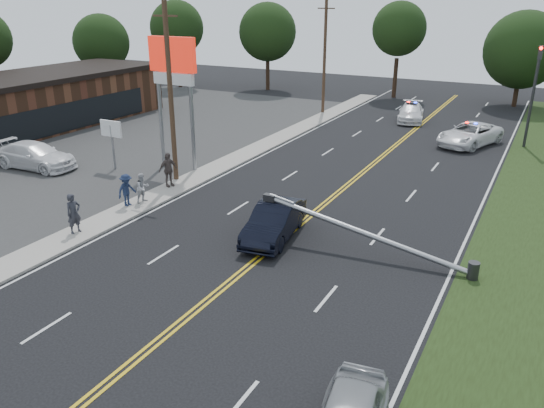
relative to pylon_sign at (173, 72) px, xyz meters
The scene contains 23 objects.
ground 18.50m from the pylon_sign, 53.13° to the right, with size 120.00×120.00×0.00m, color black.
parking_lot 11.92m from the pylon_sign, 157.17° to the right, with size 25.00×60.00×0.01m, color #2D2D2D.
sidewalk 7.46m from the pylon_sign, 62.30° to the right, with size 1.80×70.00×0.12m, color #9B958C.
centerline_yellow 12.73m from the pylon_sign, 20.85° to the right, with size 0.36×80.00×0.00m, color gold.
pylon_sign is the anchor object (origin of this frame).
small_sign 5.45m from the pylon_sign, 150.26° to the right, with size 1.60×0.14×3.10m.
traffic_signal 24.75m from the pylon_sign, 40.39° to the left, with size 0.28×0.41×7.05m.
fallen_streetlight 16.66m from the pylon_sign, 22.22° to the right, with size 9.36×0.44×1.91m.
utility_pole_mid 2.55m from the pylon_sign, 56.98° to the right, with size 1.60×0.28×10.00m.
utility_pole_far 20.06m from the pylon_sign, 86.28° to the left, with size 1.60×0.28×10.00m.
tree_3 29.70m from the pylon_sign, 142.83° to the left, with size 5.89×5.89×8.55m.
tree_4 33.05m from the pylon_sign, 127.18° to the left, with size 6.17×6.17×9.88m.
tree_5 31.10m from the pylon_sign, 108.21° to the left, with size 6.44×6.44×9.66m.
tree_6 31.87m from the pylon_sign, 81.47° to the left, with size 5.52×5.52×9.81m.
tree_7 36.19m from the pylon_sign, 62.51° to the left, with size 7.32×7.32×9.06m.
crashed_sedan 12.99m from the pylon_sign, 31.86° to the right, with size 1.66×4.76×1.57m, color black.
parked_car 10.48m from the pylon_sign, 152.80° to the right, with size 2.26×5.56×1.61m, color white.
emergency_a 21.68m from the pylon_sign, 43.84° to the left, with size 2.67×5.79×1.61m, color white.
emergency_b 23.25m from the pylon_sign, 65.65° to the left, with size 2.07×5.09×1.48m, color white.
bystander_a 11.57m from the pylon_sign, 78.97° to the right, with size 0.68×0.44×1.86m, color #2A2B33.
bystander_b 8.02m from the pylon_sign, 69.90° to the right, with size 0.75×0.59×1.55m, color #ADADB1.
bystander_c 8.48m from the pylon_sign, 75.08° to the right, with size 1.09×0.63×1.68m, color #1B2644.
bystander_d 6.13m from the pylon_sign, 61.49° to the right, with size 1.14×0.48×1.95m, color #544743.
Camera 1 is at (9.76, -11.48, 10.13)m, focal length 35.00 mm.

